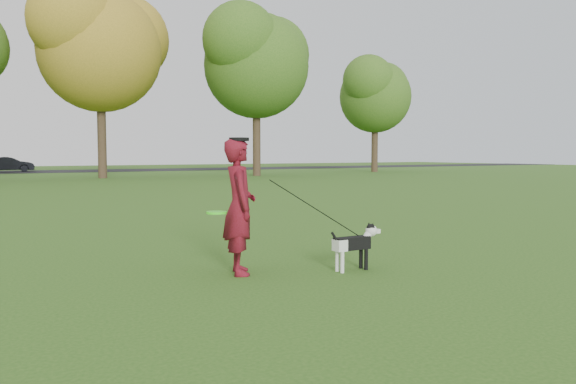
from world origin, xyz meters
TOP-DOWN VIEW (x-y plane):
  - ground at (0.00, 0.00)m, footprint 120.00×120.00m
  - road at (0.00, 40.00)m, footprint 120.00×7.00m
  - man at (-0.23, -0.11)m, footprint 0.54×0.67m
  - dog at (1.07, -0.65)m, footprint 0.75×0.15m
  - car_mid at (0.28, 40.00)m, footprint 3.43×1.43m
  - man_held_items at (0.65, -0.40)m, footprint 1.86×0.65m

SIDE VIEW (x-z plane):
  - ground at x=0.00m, z-range 0.00..0.00m
  - road at x=0.00m, z-range 0.00..0.02m
  - dog at x=1.07m, z-range 0.06..0.63m
  - car_mid at x=0.28m, z-range 0.02..1.12m
  - man_held_items at x=0.65m, z-range 0.14..1.36m
  - man at x=-0.23m, z-range 0.00..1.59m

